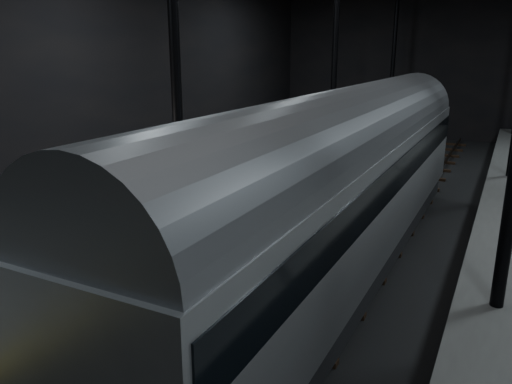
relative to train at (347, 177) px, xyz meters
The scene contains 6 objects.
ground 3.35m from the train, 89.99° to the left, with size 44.00×44.00×0.00m, color black.
platform_left 8.06m from the train, 165.65° to the left, with size 9.00×43.80×1.00m, color #545451.
tactile_strip 4.16m from the train, 149.44° to the left, with size 0.50×43.80×0.01m, color #9B6C1C.
track 3.30m from the train, 89.99° to the left, with size 2.40×43.00×0.24m.
train is the anchor object (origin of this frame).
woman 6.17m from the train, 162.96° to the right, with size 0.60×0.39×1.64m, color #A37A64.
Camera 1 is at (3.62, -14.17, 5.91)m, focal length 35.00 mm.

